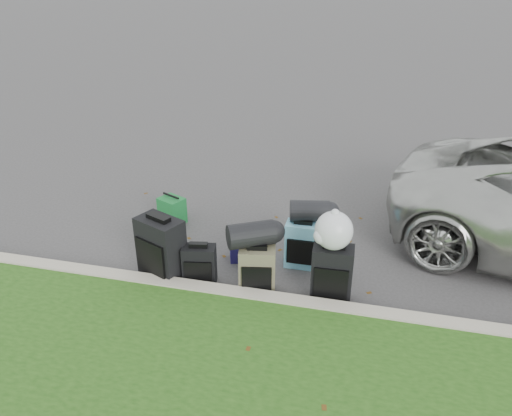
% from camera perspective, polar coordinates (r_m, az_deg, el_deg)
% --- Properties ---
extents(ground, '(120.00, 120.00, 0.00)m').
position_cam_1_polar(ground, '(6.25, 0.46, -5.41)').
color(ground, '#383535').
rests_on(ground, ground).
extents(curb, '(120.00, 0.18, 0.15)m').
position_cam_1_polar(curb, '(5.40, -2.02, -10.10)').
color(curb, '#9E937F').
rests_on(curb, ground).
extents(suitcase_small_black, '(0.40, 0.27, 0.46)m').
position_cam_1_polar(suitcase_small_black, '(5.67, -6.48, -6.46)').
color(suitcase_small_black, black).
rests_on(suitcase_small_black, ground).
extents(suitcase_large_black_left, '(0.60, 0.49, 0.75)m').
position_cam_1_polar(suitcase_large_black_left, '(5.74, -10.76, -4.64)').
color(suitcase_large_black_left, black).
rests_on(suitcase_large_black_left, ground).
extents(suitcase_olive, '(0.43, 0.31, 0.54)m').
position_cam_1_polar(suitcase_olive, '(5.47, 0.14, -7.12)').
color(suitcase_olive, '#46422E').
rests_on(suitcase_olive, ground).
extents(suitcase_teal, '(0.40, 0.24, 0.56)m').
position_cam_1_polar(suitcase_teal, '(5.94, 5.30, -4.19)').
color(suitcase_teal, '#518DAE').
rests_on(suitcase_teal, ground).
extents(suitcase_large_black_right, '(0.43, 0.27, 0.64)m').
position_cam_1_polar(suitcase_large_black_right, '(5.38, 8.67, -7.43)').
color(suitcase_large_black_right, black).
rests_on(suitcase_large_black_right, ground).
extents(tote_green, '(0.41, 0.37, 0.37)m').
position_cam_1_polar(tote_green, '(7.04, -9.57, -0.27)').
color(tote_green, '#16672B').
rests_on(tote_green, ground).
extents(tote_navy, '(0.35, 0.31, 0.31)m').
position_cam_1_polar(tote_navy, '(6.11, -1.63, -4.56)').
color(tote_navy, '#1D1753').
rests_on(tote_navy, ground).
extents(duffel_left, '(0.57, 0.48, 0.27)m').
position_cam_1_polar(duffel_left, '(5.32, -0.56, -3.06)').
color(duffel_left, black).
rests_on(duffel_left, suitcase_olive).
extents(duffel_right, '(0.50, 0.34, 0.26)m').
position_cam_1_polar(duffel_right, '(5.82, 6.15, -0.35)').
color(duffel_right, black).
rests_on(duffel_right, suitcase_teal).
extents(trash_bag, '(0.39, 0.39, 0.39)m').
position_cam_1_polar(trash_bag, '(5.12, 8.89, -2.57)').
color(trash_bag, silver).
rests_on(trash_bag, suitcase_large_black_right).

